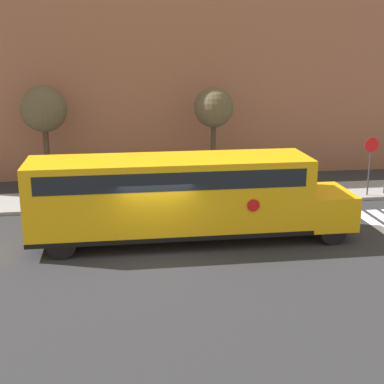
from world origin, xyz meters
TOP-DOWN VIEW (x-y plane):
  - ground_plane at (0.00, 0.00)m, footprint 60.00×60.00m
  - sidewalk_strip at (0.00, 6.50)m, footprint 44.00×3.00m
  - building_backdrop at (0.00, 13.00)m, footprint 32.00×4.00m
  - school_bus at (0.97, 0.97)m, footprint 11.80×2.57m
  - stop_sign at (10.39, 5.37)m, footprint 0.68×0.10m
  - tree_near_sidewalk at (3.61, 8.87)m, footprint 1.99×1.99m
  - tree_far_sidewalk at (-4.70, 9.30)m, footprint 2.24×2.24m

SIDE VIEW (x-z plane):
  - ground_plane at x=0.00m, z-range 0.00..0.00m
  - sidewalk_strip at x=0.00m, z-range 0.00..0.15m
  - school_bus at x=0.97m, z-range 0.24..3.38m
  - stop_sign at x=10.39m, z-range 0.45..3.35m
  - tree_near_sidewalk at x=3.61m, z-range 1.44..6.43m
  - tree_far_sidewalk at x=-4.70m, z-range 1.38..6.51m
  - building_backdrop at x=0.00m, z-range 0.00..11.97m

